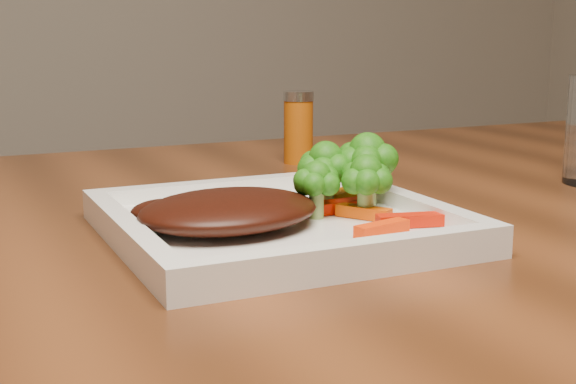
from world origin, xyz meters
name	(u,v)px	position (x,y,z in m)	size (l,w,h in m)	color
plate	(277,229)	(-0.09, 0.03, 0.76)	(0.27, 0.27, 0.01)	white
steak	(229,210)	(-0.14, 0.03, 0.78)	(0.15, 0.12, 0.03)	#370F08
broccoli_0	(326,170)	(-0.03, 0.06, 0.80)	(0.06, 0.06, 0.07)	#116310
broccoli_1	(367,172)	(0.00, 0.05, 0.79)	(0.06, 0.06, 0.06)	#175D0F
broccoli_2	(366,184)	(-0.02, 0.02, 0.79)	(0.05, 0.05, 0.06)	#116711
broccoli_3	(317,182)	(-0.06, 0.03, 0.79)	(0.05, 0.05, 0.06)	#2B6110
carrot_0	(382,229)	(-0.04, -0.04, 0.77)	(0.05, 0.01, 0.01)	#FF3404
carrot_1	(411,220)	(0.00, -0.02, 0.77)	(0.06, 0.02, 0.01)	red
carrot_3	(346,194)	(0.00, 0.09, 0.77)	(0.06, 0.02, 0.01)	#D96A03
carrot_4	(266,201)	(-0.08, 0.09, 0.77)	(0.06, 0.01, 0.01)	#EA6103
carrot_5	(364,212)	(-0.02, 0.02, 0.77)	(0.05, 0.01, 0.01)	#F24D03
carrot_6	(334,207)	(-0.03, 0.04, 0.77)	(0.06, 0.02, 0.01)	#FE1F04
spice_shaker	(298,127)	(0.08, 0.36, 0.80)	(0.04, 0.04, 0.09)	#A44B09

